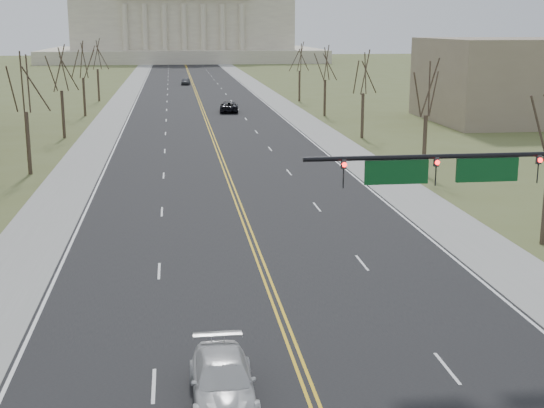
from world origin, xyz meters
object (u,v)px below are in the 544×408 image
object	(u,v)px
signal_mast	(485,183)
car_far_nb	(229,107)
car_sb_inner_second	(223,381)
car_far_sb	(186,81)

from	to	relation	value
signal_mast	car_far_nb	bearing A→B (deg)	92.97
signal_mast	car_sb_inner_second	distance (m)	12.44
car_far_sb	signal_mast	bearing A→B (deg)	-80.97
car_far_nb	car_far_sb	bearing A→B (deg)	-79.66
signal_mast	car_sb_inner_second	xyz separation A→B (m)	(-10.26, -4.91, -5.04)
signal_mast	car_sb_inner_second	size ratio (longest dim) A/B	2.48
car_far_nb	signal_mast	bearing A→B (deg)	97.71
car_sb_inner_second	car_far_sb	size ratio (longest dim) A/B	1.19
signal_mast	car_far_sb	xyz separation A→B (m)	(-8.88, 126.58, -5.05)
car_sb_inner_second	car_far_sb	bearing A→B (deg)	89.01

